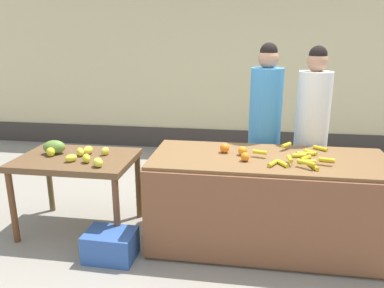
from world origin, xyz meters
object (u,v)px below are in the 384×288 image
Objects in this scene: vendor_woman_blue_shirt at (264,131)px; produce_sack at (175,178)px; produce_crate at (111,245)px; vendor_woman_white_shirt at (311,135)px.

vendor_woman_blue_shirt is 3.33× the size of produce_sack.
vendor_woman_blue_shirt reaches higher than produce_crate.
produce_crate is (-1.35, -1.16, -0.81)m from vendor_woman_blue_shirt.
vendor_woman_white_shirt is at bearing -4.53° from vendor_woman_blue_shirt.
produce_sack is at bearing 170.92° from vendor_woman_blue_shirt.
vendor_woman_blue_shirt is 1.23m from produce_sack.
produce_sack is (0.32, 1.32, 0.15)m from produce_crate.
vendor_woman_white_shirt is (0.48, -0.04, -0.01)m from vendor_woman_blue_shirt.
produce_crate is at bearing -139.22° from vendor_woman_blue_shirt.
vendor_woman_blue_shirt reaches higher than vendor_woman_white_shirt.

